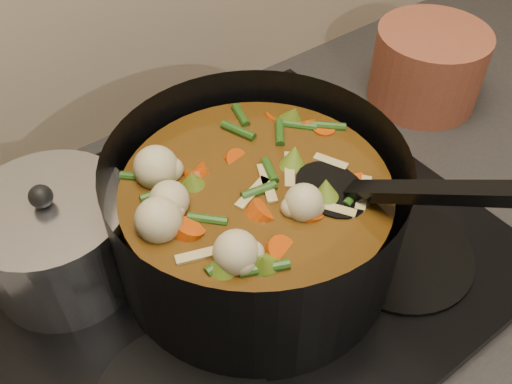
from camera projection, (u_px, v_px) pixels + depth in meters
stovetop at (235, 254)px, 0.72m from camera, size 0.62×0.54×0.03m
stockpot at (257, 216)px, 0.65m from camera, size 0.36×0.44×0.24m
saucepan at (58, 240)px, 0.65m from camera, size 0.18×0.18×0.15m
terracotta_crock at (427, 67)px, 0.92m from camera, size 0.22×0.22×0.13m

